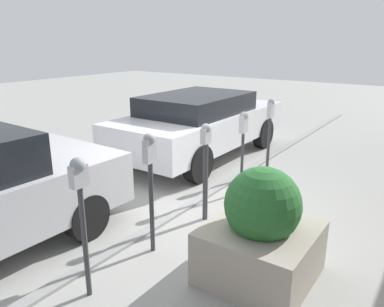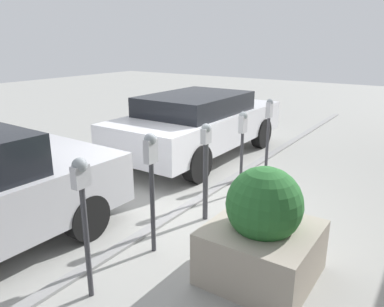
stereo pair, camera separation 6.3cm
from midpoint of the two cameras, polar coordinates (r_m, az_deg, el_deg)
The scene contains 9 objects.
ground_plane at distance 5.97m, azimuth -1.16°, elevation -8.83°, with size 40.00×40.00×0.00m, color #999993.
curb_strip at distance 6.00m, azimuth -1.79°, elevation -8.47°, with size 19.00×0.16×0.04m.
parking_meter_nearest at distance 3.83m, azimuth -16.79°, elevation -6.51°, with size 0.18×0.15×1.53m.
parking_meter_second at distance 4.52m, azimuth -6.62°, elevation -2.32°, with size 0.17×0.14×1.55m.
parking_meter_middle at distance 5.40m, azimuth 1.77°, elevation -1.06°, with size 0.16×0.14×1.47m.
parking_meter_fourth at distance 6.38m, azimuth 7.43°, elevation 2.99°, with size 0.16×0.14×1.45m.
parking_meter_farthest at distance 7.41m, azimuth 11.34°, elevation 4.44°, with size 0.14×0.12×1.52m.
planter_box at distance 4.30m, azimuth 10.28°, elevation -11.76°, with size 1.17×1.15×1.31m.
parked_car_middle at distance 8.53m, azimuth 0.84°, elevation 4.75°, with size 4.67×2.02×1.45m.
Camera 2 is at (-4.39, -3.10, 2.60)m, focal length 35.00 mm.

